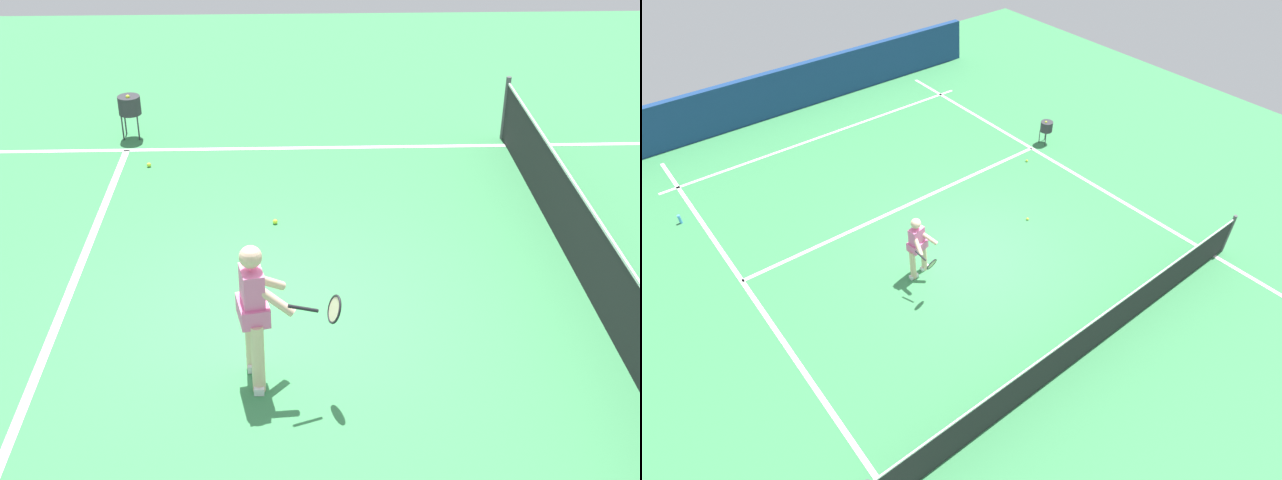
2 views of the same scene
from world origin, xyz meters
TOP-DOWN VIEW (x-y plane):
  - ground_plane at (0.00, 0.00)m, footprint 24.70×24.70m
  - service_line_marking at (0.00, -2.46)m, footprint 8.90×0.10m
  - sideline_left_marking at (-4.45, 0.00)m, footprint 0.10×17.00m
  - court_net at (0.00, 3.60)m, footprint 9.58×0.08m
  - tennis_player at (1.24, -0.18)m, footprint 0.69×1.04m
  - tennis_ball_near at (-1.98, -0.07)m, footprint 0.07×0.07m
  - tennis_ball_mid at (-3.83, -2.02)m, footprint 0.07×0.07m
  - ball_hopper at (-4.99, -2.44)m, footprint 0.36×0.36m

SIDE VIEW (x-z plane):
  - ground_plane at x=0.00m, z-range 0.00..0.00m
  - service_line_marking at x=0.00m, z-range 0.00..0.01m
  - sideline_left_marking at x=-4.45m, z-range 0.00..0.01m
  - tennis_ball_near at x=-1.98m, z-range 0.00..0.07m
  - tennis_ball_mid at x=-3.83m, z-range 0.00..0.07m
  - court_net at x=0.00m, z-range -0.03..1.01m
  - ball_hopper at x=-4.99m, z-range 0.17..0.92m
  - tennis_player at x=1.24m, z-range 0.07..1.62m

